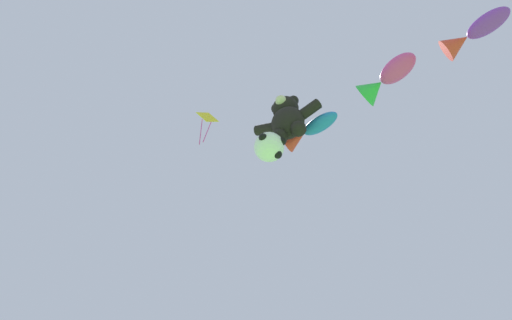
{
  "coord_description": "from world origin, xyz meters",
  "views": [
    {
      "loc": [
        2.78,
        0.37,
        1.52
      ],
      "look_at": [
        0.6,
        4.65,
        8.51
      ],
      "focal_mm": 24.0,
      "sensor_mm": 36.0,
      "label": 1
    }
  ],
  "objects": [
    {
      "name": "diamond_kite",
      "position": [
        -1.7,
        5.0,
        13.16
      ],
      "size": [
        0.6,
        0.75,
        2.48
      ],
      "color": "yellow"
    },
    {
      "name": "fish_kite_violet",
      "position": [
        6.77,
        5.03,
        10.77
      ],
      "size": [
        1.75,
        0.95,
        0.66
      ],
      "color": "purple"
    },
    {
      "name": "fish_kite_cobalt",
      "position": [
        1.82,
        5.83,
        10.82
      ],
      "size": [
        1.87,
        0.85,
        0.62
      ],
      "color": "blue"
    },
    {
      "name": "soccer_ball_kite",
      "position": [
        0.78,
        5.13,
        9.66
      ],
      "size": [
        0.95,
        0.94,
        0.87
      ],
      "color": "white"
    },
    {
      "name": "fish_kite_magenta",
      "position": [
        4.48,
        5.43,
        11.18
      ],
      "size": [
        1.89,
        1.29,
        0.83
      ],
      "color": "#E53F9E"
    },
    {
      "name": "teddy_bear_kite",
      "position": [
        1.39,
        5.21,
        11.01
      ],
      "size": [
        2.25,
        0.99,
        2.28
      ],
      "color": "black"
    }
  ]
}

